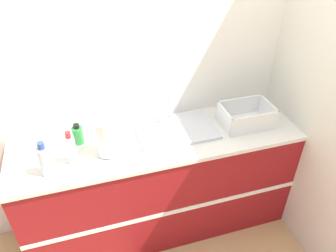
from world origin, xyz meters
name	(u,v)px	position (x,y,z in m)	size (l,w,h in m)	color
ground_plane	(170,249)	(0.00, 0.00, 0.00)	(12.00, 12.00, 0.00)	tan
wall_back	(147,74)	(0.00, 0.60, 1.30)	(4.49, 0.06, 2.60)	silver
wall_right	(299,74)	(1.07, 0.28, 1.30)	(0.06, 2.57, 2.60)	beige
counter_cabinet	(160,185)	(0.00, 0.28, 0.47)	(2.11, 0.59, 0.94)	maroon
sink	(176,129)	(0.15, 0.34, 0.95)	(0.58, 0.37, 0.23)	silver
paper_towel_roll	(107,138)	(-0.37, 0.22, 1.08)	(0.14, 0.14, 0.27)	#4C4C51
dish_rack	(246,118)	(0.68, 0.27, 1.00)	(0.38, 0.26, 0.16)	white
bottle_clear	(45,160)	(-0.76, 0.14, 1.05)	(0.08, 0.08, 0.25)	silver
bottle_white_spray	(71,149)	(-0.60, 0.21, 1.05)	(0.06, 0.06, 0.25)	white
bottle_green	(78,135)	(-0.55, 0.40, 1.01)	(0.07, 0.07, 0.16)	#2D8C3D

